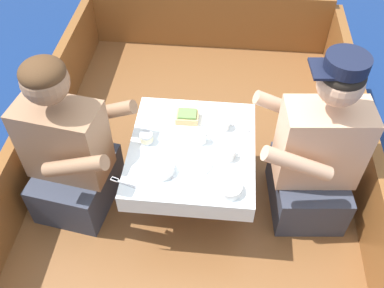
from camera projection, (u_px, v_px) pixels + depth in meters
The scene contains 21 objects.
ground_plane at pixel (190, 243), 2.62m from camera, with size 60.00×60.00×0.00m, color navy.
boat_deck at pixel (190, 227), 2.49m from camera, with size 1.91×3.22×0.36m, color brown.
gunwale_port at pixel (18, 176), 2.27m from camera, with size 0.06×3.22×0.39m, color brown.
gunwale_starboard at pixel (372, 203), 2.16m from camera, with size 0.06×3.22×0.39m, color brown.
bow_coaming at pixel (210, 20), 3.26m from camera, with size 1.79×0.06×0.44m, color brown.
cockpit_table at pixel (192, 153), 2.15m from camera, with size 0.62×0.69×0.41m.
person_port at pixel (69, 153), 2.13m from camera, with size 0.57×0.51×0.94m.
person_starboard at pixel (316, 156), 2.10m from camera, with size 0.55×0.48×0.99m.
plate_sandwich at pixel (187, 120), 2.24m from camera, with size 0.18×0.18×0.01m.
plate_bread at pixel (196, 163), 2.04m from camera, with size 0.16×0.16×0.01m.
sandwich at pixel (187, 116), 2.22m from camera, with size 0.12×0.09×0.05m.
bowl_port_near at pixel (161, 168), 2.00m from camera, with size 0.12×0.12×0.04m.
bowl_starboard_near at pixel (229, 188), 1.92m from camera, with size 0.12×0.12×0.04m.
coffee_cup_port at pixel (223, 123), 2.19m from camera, with size 0.10×0.07×0.06m.
coffee_cup_starboard at pixel (228, 154), 2.05m from camera, with size 0.10×0.07×0.05m.
coffee_cup_center at pixel (201, 137), 2.12m from camera, with size 0.09×0.06×0.07m.
tin_can at pixel (146, 138), 2.12m from camera, with size 0.07×0.07×0.05m.
utensil_knife_port at pixel (178, 188), 1.95m from camera, with size 0.09×0.15×0.00m.
utensil_fork_starboard at pixel (124, 183), 1.96m from camera, with size 0.17×0.07×0.00m.
utensil_spoon_center at pixel (246, 136), 2.16m from camera, with size 0.04×0.17×0.01m.
utensil_knife_starboard at pixel (163, 116), 2.27m from camera, with size 0.06×0.17×0.00m.
Camera 1 is at (0.14, -1.32, 2.34)m, focal length 40.00 mm.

